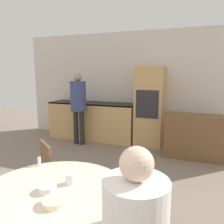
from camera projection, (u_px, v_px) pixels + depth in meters
wall_back at (143, 87)px, 5.23m from camera, size 6.25×0.05×2.60m
kitchen_counter at (92, 120)px, 5.46m from camera, size 2.16×0.60×0.91m
oven_unit at (149, 106)px, 4.92m from camera, size 0.60×0.59×1.77m
sideboard at (196, 136)px, 4.20m from camera, size 1.16×0.45×0.85m
dining_table at (54, 217)px, 1.70m from camera, size 1.20×1.20×0.73m
chair_far_left at (38, 176)px, 2.47m from camera, size 0.56×0.56×0.85m
person_standing at (78, 101)px, 4.92m from camera, size 0.35×0.35×1.64m
cup at (70, 179)px, 1.79m from camera, size 0.08×0.08×0.09m
bowl_near at (54, 202)px, 1.50m from camera, size 0.17×0.17×0.04m
bowl_centre at (47, 188)px, 1.67m from camera, size 0.14×0.14×0.05m
salt_shaker at (39, 161)px, 2.14m from camera, size 0.03×0.03×0.09m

